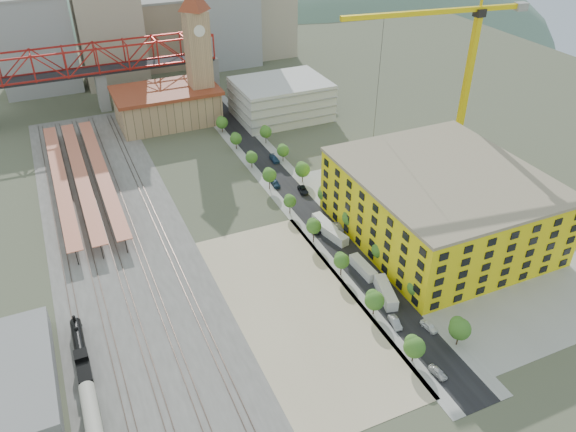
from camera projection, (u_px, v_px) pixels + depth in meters
name	position (u px, v px, depth m)	size (l,w,h in m)	color
ground	(262.00, 231.00, 151.32)	(400.00, 400.00, 0.00)	#474C38
ballast_strip	(115.00, 229.00, 152.41)	(36.00, 165.00, 0.06)	#605E59
dirt_lot	(298.00, 308.00, 125.83)	(28.00, 67.00, 0.06)	tan
street_asphalt	(293.00, 193.00, 168.24)	(12.00, 170.00, 0.06)	black
sidewalk_west	(276.00, 197.00, 166.37)	(3.00, 170.00, 0.04)	gray
sidewalk_east	(309.00, 189.00, 170.12)	(3.00, 170.00, 0.04)	gray
construction_pad	(444.00, 231.00, 151.36)	(50.00, 90.00, 0.06)	gray
rail_tracks	(108.00, 230.00, 151.73)	(26.56, 160.00, 0.18)	#382B23
platform_canopies	(81.00, 175.00, 169.58)	(16.00, 80.00, 4.12)	#C5644B
station_hall	(167.00, 105.00, 208.72)	(38.00, 24.00, 13.10)	tan
clock_tower	(197.00, 43.00, 199.60)	(12.00, 12.00, 52.00)	tan
parking_garage	(281.00, 99.00, 213.35)	(34.00, 26.00, 14.00)	silver
truss_bridge	(97.00, 62.00, 212.84)	(94.00, 9.60, 25.60)	gray
construction_building	(440.00, 204.00, 145.21)	(44.60, 50.60, 18.80)	#FFFC15
street_trees	(307.00, 209.00, 160.61)	(15.40, 124.40, 8.00)	#2B691F
skyline	(158.00, 20.00, 250.32)	(133.00, 46.00, 60.00)	#9EA0A3
distant_hills	(190.00, 122.00, 409.15)	(647.00, 264.00, 227.00)	#4C6B59
locomotive	(80.00, 350.00, 112.82)	(2.57, 19.83, 4.96)	black
coach	(94.00, 425.00, 97.01)	(2.85, 16.53, 5.19)	#293B20
tower_crane	(460.00, 60.00, 159.43)	(54.64, 9.76, 58.65)	yellow
site_trailer_a	(386.00, 292.00, 128.26)	(2.70, 10.27, 2.81)	silver
site_trailer_b	(363.00, 268.00, 136.13)	(2.42, 9.20, 2.52)	silver
site_trailer_c	(334.00, 235.00, 147.78)	(2.48, 9.44, 2.58)	silver
site_trailer_d	(325.00, 225.00, 151.65)	(2.53, 9.61, 2.63)	silver
car_0	(438.00, 372.00, 109.45)	(1.70, 4.23, 1.44)	#B9B9B9
car_1	(395.00, 322.00, 121.00)	(1.60, 4.58, 1.51)	#959699
car_2	(314.00, 228.00, 151.17)	(2.46, 5.34, 1.48)	black
car_3	(276.00, 184.00, 171.67)	(2.01, 4.95, 1.44)	#1A324C
car_4	(429.00, 326.00, 120.04)	(1.75, 4.34, 1.48)	white
car_5	(338.00, 228.00, 151.45)	(1.64, 4.70, 1.55)	#98999D
car_6	(303.00, 190.00, 168.36)	(2.38, 5.16, 1.43)	black
car_7	(274.00, 159.00, 185.20)	(2.17, 5.33, 1.55)	navy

